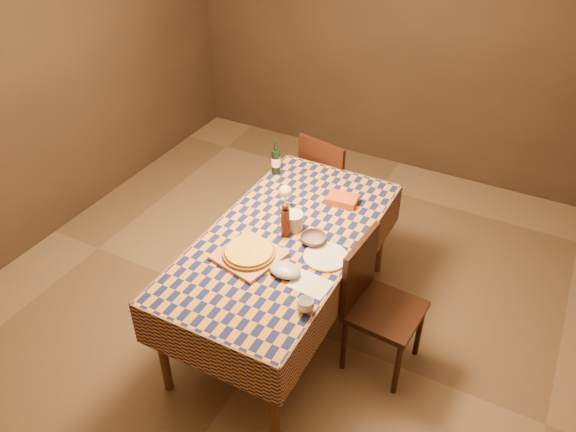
% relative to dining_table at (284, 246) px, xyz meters
% --- Properties ---
extents(room, '(5.00, 5.10, 2.70)m').
position_rel_dining_table_xyz_m(room, '(0.00, 0.00, 0.66)').
color(room, brown).
rests_on(room, ground).
extents(dining_table, '(0.94, 1.84, 0.77)m').
position_rel_dining_table_xyz_m(dining_table, '(0.00, 0.00, 0.00)').
color(dining_table, brown).
rests_on(dining_table, ground).
extents(cutting_board, '(0.41, 0.41, 0.02)m').
position_rel_dining_table_xyz_m(cutting_board, '(-0.09, -0.27, 0.09)').
color(cutting_board, '#B07753').
rests_on(cutting_board, dining_table).
extents(pizza, '(0.41, 0.41, 0.03)m').
position_rel_dining_table_xyz_m(pizza, '(-0.09, -0.27, 0.11)').
color(pizza, brown).
rests_on(pizza, cutting_board).
extents(pepper_mill, '(0.06, 0.06, 0.24)m').
position_rel_dining_table_xyz_m(pepper_mill, '(-0.00, 0.02, 0.19)').
color(pepper_mill, '#491711').
rests_on(pepper_mill, dining_table).
extents(bowl, '(0.18, 0.18, 0.05)m').
position_rel_dining_table_xyz_m(bowl, '(0.19, 0.03, 0.10)').
color(bowl, '#664956').
rests_on(bowl, dining_table).
extents(wine_glass, '(0.09, 0.09, 0.17)m').
position_rel_dining_table_xyz_m(wine_glass, '(-0.15, 0.29, 0.20)').
color(wine_glass, silver).
rests_on(wine_glass, dining_table).
extents(wine_bottle, '(0.08, 0.08, 0.27)m').
position_rel_dining_table_xyz_m(wine_bottle, '(-0.42, 0.65, 0.18)').
color(wine_bottle, black).
rests_on(wine_bottle, dining_table).
extents(deli_tub, '(0.14, 0.14, 0.11)m').
position_rel_dining_table_xyz_m(deli_tub, '(0.01, 0.11, 0.13)').
color(deli_tub, silver).
rests_on(deli_tub, dining_table).
extents(takeout_container, '(0.22, 0.16, 0.05)m').
position_rel_dining_table_xyz_m(takeout_container, '(0.17, 0.52, 0.10)').
color(takeout_container, '#B54817').
rests_on(takeout_container, dining_table).
extents(white_plate, '(0.34, 0.34, 0.02)m').
position_rel_dining_table_xyz_m(white_plate, '(0.32, -0.06, 0.08)').
color(white_plate, silver).
rests_on(white_plate, dining_table).
extents(tumbler, '(0.12, 0.12, 0.07)m').
position_rel_dining_table_xyz_m(tumbler, '(0.40, -0.51, 0.11)').
color(tumbler, silver).
rests_on(tumbler, dining_table).
extents(flour_patch, '(0.23, 0.19, 0.00)m').
position_rel_dining_table_xyz_m(flour_patch, '(0.34, -0.31, 0.08)').
color(flour_patch, silver).
rests_on(flour_patch, dining_table).
extents(flour_bag, '(0.23, 0.20, 0.06)m').
position_rel_dining_table_xyz_m(flour_bag, '(0.17, -0.30, 0.10)').
color(flour_bag, '#99A4C4').
rests_on(flour_bag, dining_table).
extents(chair_far, '(0.50, 0.51, 0.93)m').
position_rel_dining_table_xyz_m(chair_far, '(-0.17, 1.08, -0.17)').
color(chair_far, black).
rests_on(chair_far, ground).
extents(chair_right, '(0.46, 0.45, 0.93)m').
position_rel_dining_table_xyz_m(chair_right, '(0.63, -0.00, -0.17)').
color(chair_right, black).
rests_on(chair_right, ground).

